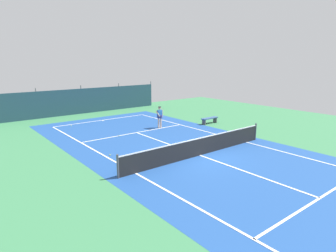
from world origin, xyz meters
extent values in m
plane|color=#387A4C|center=(0.00, 0.00, 0.00)|extent=(36.00, 36.00, 0.00)
cube|color=#1E478C|center=(0.00, 0.00, 0.00)|extent=(11.02, 26.60, 0.01)
cube|color=white|center=(0.00, 11.90, 0.01)|extent=(8.22, 0.10, 0.01)
cube|color=white|center=(-4.11, 0.00, 0.01)|extent=(0.10, 23.80, 0.01)
cube|color=white|center=(4.11, 0.00, 0.01)|extent=(0.10, 23.80, 0.01)
cube|color=white|center=(0.00, 6.40, 0.01)|extent=(8.22, 0.10, 0.01)
cube|color=white|center=(0.00, -6.40, 0.01)|extent=(8.22, 0.10, 0.01)
cube|color=white|center=(0.00, 0.00, 0.01)|extent=(0.10, 12.80, 0.01)
cube|color=white|center=(0.00, 11.75, 0.01)|extent=(0.10, 0.30, 0.01)
cube|color=black|center=(0.00, 0.00, 0.47)|extent=(9.92, 0.03, 0.95)
cube|color=white|center=(0.00, 0.00, 0.97)|extent=(9.92, 0.04, 0.05)
cylinder|color=#47474C|center=(-5.01, 0.00, 0.55)|extent=(0.10, 0.10, 1.10)
cylinder|color=#47474C|center=(5.01, 0.00, 0.55)|extent=(0.10, 0.10, 1.10)
cube|color=#1E3D4C|center=(0.00, 16.02, 1.20)|extent=(16.22, 0.06, 2.40)
cylinder|color=#595B60|center=(-4.05, 16.08, 1.35)|extent=(0.08, 0.08, 2.70)
cylinder|color=#595B60|center=(0.00, 16.08, 1.35)|extent=(0.08, 0.08, 2.70)
cylinder|color=#595B60|center=(4.05, 16.08, 1.35)|extent=(0.08, 0.08, 2.70)
cylinder|color=#595B60|center=(8.11, 16.08, 1.35)|extent=(0.08, 0.08, 2.70)
cube|color=#234C1E|center=(0.00, 16.62, 0.55)|extent=(14.60, 0.70, 1.10)
cylinder|color=#D8AD8C|center=(2.31, 6.56, 0.41)|extent=(0.12, 0.12, 0.82)
cylinder|color=#D8AD8C|center=(2.11, 6.58, 0.41)|extent=(0.12, 0.12, 0.82)
cylinder|color=navy|center=(2.21, 6.57, 0.90)|extent=(0.40, 0.40, 0.22)
cube|color=#2D6BB7|center=(2.21, 6.57, 1.10)|extent=(0.37, 0.22, 0.56)
sphere|color=#D8AD8C|center=(2.21, 6.57, 1.53)|extent=(0.22, 0.22, 0.22)
cylinder|color=black|center=(2.21, 6.57, 1.62)|extent=(0.23, 0.23, 0.04)
cylinder|color=#D8AD8C|center=(2.44, 6.55, 1.13)|extent=(0.09, 0.09, 0.58)
cylinder|color=#D8AD8C|center=(1.97, 6.47, 1.13)|extent=(0.13, 0.53, 0.41)
cylinder|color=black|center=(1.90, 6.17, 1.02)|extent=(0.05, 0.28, 0.13)
torus|color=teal|center=(1.90, 6.17, 1.24)|extent=(0.31, 0.15, 0.29)
sphere|color=#CCDB33|center=(-1.46, 6.31, 0.03)|extent=(0.07, 0.07, 0.07)
sphere|color=#CCDB33|center=(-2.89, 11.34, 0.03)|extent=(0.07, 0.07, 0.07)
sphere|color=#CCDB33|center=(-3.84, 3.02, 0.03)|extent=(0.07, 0.07, 0.07)
cube|color=silver|center=(-3.29, 18.53, 0.72)|extent=(1.98, 4.27, 0.80)
cube|color=#2D333D|center=(-3.29, 18.53, 1.40)|extent=(1.61, 1.95, 0.56)
cylinder|color=black|center=(-2.34, 17.27, 0.32)|extent=(0.25, 0.65, 0.64)
cylinder|color=black|center=(-4.13, 17.19, 0.32)|extent=(0.25, 0.65, 0.64)
cylinder|color=black|center=(-2.45, 19.87, 0.32)|extent=(0.25, 0.65, 0.64)
cylinder|color=black|center=(-4.25, 19.79, 0.32)|extent=(0.25, 0.65, 0.64)
cube|color=#335184|center=(6.31, 5.27, 0.45)|extent=(1.60, 0.40, 0.08)
cube|color=#4C4C51|center=(5.66, 5.27, 0.23)|extent=(0.08, 0.36, 0.45)
cube|color=#4C4C51|center=(6.96, 5.27, 0.23)|extent=(0.08, 0.36, 0.45)
camera|label=1|loc=(-10.70, -10.67, 5.10)|focal=31.00mm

